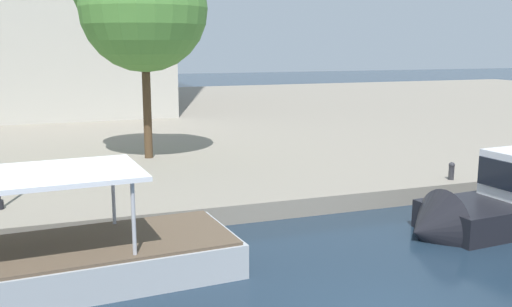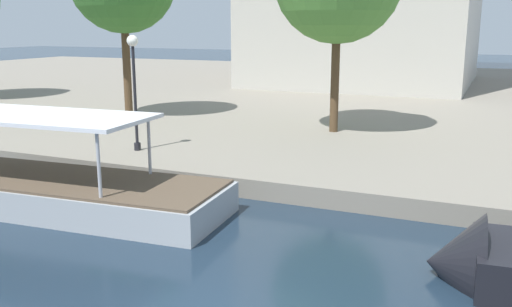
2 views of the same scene
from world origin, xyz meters
TOP-DOWN VIEW (x-y plane):
  - dock_promenade at (0.00, 35.24)m, footprint 120.00×55.00m
  - tour_boat_1 at (-9.57, 4.42)m, footprint 14.11×4.20m
  - lamp_post at (-8.35, 10.00)m, footprint 0.44×0.44m

SIDE VIEW (x-z plane):
  - tour_boat_1 at x=-9.57m, z-range -1.79..2.44m
  - dock_promenade at x=0.00m, z-range 0.00..0.66m
  - lamp_post at x=-8.35m, z-range 1.37..5.92m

